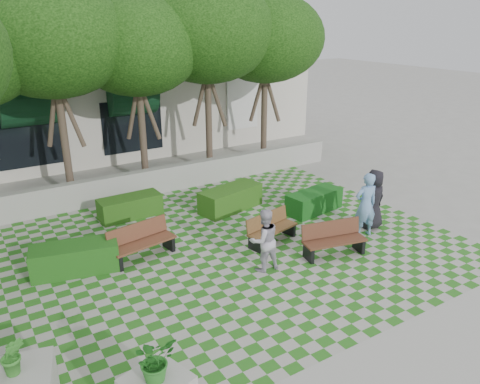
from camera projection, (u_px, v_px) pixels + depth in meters
ground at (254, 264)px, 12.06m from camera, size 90.00×90.00×0.00m
lawn at (234, 248)px, 12.85m from camera, size 12.00×12.00×0.00m
sidewalk_south at (399, 375)px, 8.32m from camera, size 16.00×2.00×0.01m
retaining_wall at (160, 180)px, 16.83m from camera, size 15.00×0.36×0.90m
bench_east at (333, 240)px, 12.38m from camera, size 1.79×0.92×0.90m
bench_mid at (271, 229)px, 13.09m from camera, size 1.67×0.87×0.84m
bench_west at (142, 242)px, 12.23m from camera, size 1.83×0.89×0.92m
hedge_east at (314, 201)px, 15.18m from camera, size 2.05×1.06×0.68m
hedge_midright at (231, 199)px, 15.32m from camera, size 2.28×1.32×0.75m
hedge_midleft at (130, 207)px, 14.76m from camera, size 1.96×0.82×0.68m
hedge_west at (75, 258)px, 11.59m from camera, size 2.21×1.27×0.73m
person_blue at (366, 205)px, 13.30m from camera, size 0.78×0.59×1.90m
person_dark at (373, 199)px, 13.80m from camera, size 0.90×0.59×1.82m
person_white at (264, 240)px, 11.52m from camera, size 0.85×0.69×1.63m
tree_row at (95, 45)px, 14.04m from camera, size 17.70×13.40×7.41m
building at (112, 92)px, 22.82m from camera, size 18.00×8.92×5.15m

